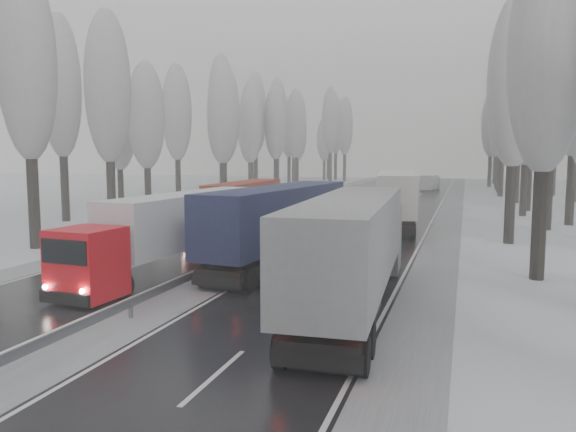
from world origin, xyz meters
The scene contains 54 objects.
ground centered at (0.00, 0.00, 0.00)m, with size 260.00×260.00×0.00m, color silver.
carriageway_right centered at (5.25, 30.00, 0.01)m, with size 7.50×200.00×0.03m, color black.
carriageway_left centered at (-5.25, 30.00, 0.01)m, with size 7.50×200.00×0.03m, color black.
median_slush centered at (0.00, 30.00, 0.02)m, with size 3.00×200.00×0.04m, color #A2A4AA.
shoulder_right centered at (10.20, 30.00, 0.02)m, with size 2.40×200.00×0.04m, color #A2A4AA.
shoulder_left centered at (-10.20, 30.00, 0.02)m, with size 2.40×200.00×0.04m, color #A2A4AA.
median_guardrail centered at (0.00, 29.99, 0.60)m, with size 0.12×200.00×0.76m.
tree_16 centered at (15.04, 15.67, 10.67)m, with size 3.60×3.60×16.53m.
tree_18 centered at (14.51, 27.03, 10.70)m, with size 3.60×3.60×16.58m.
tree_20 centered at (17.90, 35.17, 10.14)m, with size 3.60×3.60×15.71m.
tree_22 centered at (17.02, 45.60, 10.24)m, with size 3.60×3.60×15.86m.
tree_24 centered at (17.90, 51.02, 13.19)m, with size 3.60×3.60×20.49m.
tree_26 centered at (17.56, 61.27, 12.10)m, with size 3.60×3.60×18.78m.
tree_28 centered at (16.34, 71.95, 12.64)m, with size 3.60×3.60×19.62m.
tree_29 centered at (23.71, 75.95, 11.67)m, with size 3.60×3.60×18.11m.
tree_30 centered at (16.56, 81.70, 11.52)m, with size 3.60×3.60×17.86m.
tree_31 centered at (22.48, 85.70, 11.97)m, with size 3.60×3.60×18.58m.
tree_32 centered at (16.63, 89.21, 11.18)m, with size 3.60×3.60×17.33m.
tree_33 centered at (19.77, 93.21, 9.26)m, with size 3.60×3.60×14.33m.
tree_34 centered at (15.73, 96.32, 11.37)m, with size 3.60×3.60×17.63m.
tree_35 centered at (24.94, 100.32, 11.77)m, with size 3.60×3.60×18.25m.
tree_36 centered at (17.04, 106.16, 13.02)m, with size 3.60×3.60×20.23m.
tree_37 centered at (24.02, 110.16, 10.56)m, with size 3.60×3.60×16.37m.
tree_38 centered at (18.73, 116.73, 11.59)m, with size 3.60×3.60×17.97m.
tree_39 centered at (21.55, 120.73, 10.45)m, with size 3.60×3.60×16.19m.
tree_56 centered at (-14.71, 15.70, 11.68)m, with size 3.60×3.60×18.12m.
tree_58 centered at (-15.13, 24.57, 11.10)m, with size 3.60×3.60×17.21m.
tree_59 centered at (-22.80, 28.57, 11.87)m, with size 3.60×3.60×18.41m.
tree_60 centered at (-17.75, 34.20, 9.59)m, with size 3.60×3.60×14.84m.
tree_61 centered at (-23.52, 38.20, 9.02)m, with size 3.60×3.60×13.95m.
tree_62 centered at (-13.94, 43.73, 10.36)m, with size 3.60×3.60×16.04m.
tree_63 centered at (-21.85, 47.73, 10.89)m, with size 3.60×3.60×16.88m.
tree_64 centered at (-18.26, 52.71, 9.96)m, with size 3.60×3.60×15.42m.
tree_65 centered at (-20.05, 56.71, 12.55)m, with size 3.60×3.60×19.48m.
tree_66 centered at (-18.16, 62.35, 9.84)m, with size 3.60×3.60×15.23m.
tree_67 centered at (-19.54, 66.35, 11.03)m, with size 3.60×3.60×17.09m.
tree_68 centered at (-16.58, 69.11, 10.75)m, with size 3.60×3.60×16.65m.
tree_69 centered at (-21.42, 73.11, 12.46)m, with size 3.60×3.60×19.35m.
tree_70 centered at (-16.33, 79.19, 11.03)m, with size 3.60×3.60×17.09m.
tree_71 centered at (-21.09, 83.19, 12.63)m, with size 3.60×3.60×19.61m.
tree_72 centered at (-18.93, 88.54, 9.76)m, with size 3.60×3.60×15.11m.
tree_73 centered at (-21.82, 92.54, 11.11)m, with size 3.60×3.60×17.22m.
tree_74 centered at (-15.07, 99.33, 12.67)m, with size 3.60×3.60×19.68m.
tree_75 centered at (-24.20, 103.33, 11.99)m, with size 3.60×3.60×18.60m.
tree_76 centered at (-14.05, 108.72, 11.95)m, with size 3.60×3.60×18.55m.
tree_77 centered at (-19.66, 112.72, 9.26)m, with size 3.60×3.60×14.32m.
tree_78 centered at (-17.56, 115.31, 12.59)m, with size 3.60×3.60×19.55m.
tree_79 centered at (-20.33, 119.31, 11.01)m, with size 3.60×3.60×17.07m.
truck_grey_tarp centered at (7.56, 8.12, 2.60)m, with size 3.67×17.45×4.45m.
truck_blue_box centered at (2.29, 15.84, 2.52)m, with size 4.41×16.99×4.32m.
truck_cream_box centered at (6.07, 33.68, 2.66)m, with size 5.05×17.92×4.56m.
box_truck_distant centered at (5.90, 83.20, 1.27)m, with size 2.83×6.88×2.50m.
truck_red_white centered at (-2.63, 12.34, 2.31)m, with size 3.51×15.57×3.96m.
truck_red_red centered at (-5.46, 27.65, 2.22)m, with size 2.69×14.87×3.80m.
Camera 1 is at (11.61, -13.43, 6.06)m, focal length 35.00 mm.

